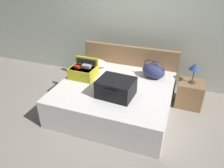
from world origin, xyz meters
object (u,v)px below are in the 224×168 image
at_px(pillow_near_headboard, 96,63).
at_px(table_lamp, 195,67).
at_px(bed, 115,98).
at_px(hard_case_medium, 83,71).
at_px(nightstand, 189,94).
at_px(hard_case_large, 116,88).
at_px(duffel_bag, 153,71).

bearing_deg(pillow_near_headboard, table_lamp, 0.41).
bearing_deg(bed, hard_case_medium, 170.71).
bearing_deg(nightstand, table_lamp, 153.43).
bearing_deg(table_lamp, hard_case_medium, -164.81).
height_order(bed, table_lamp, table_lamp).
xyz_separation_m(bed, hard_case_medium, (-0.61, 0.10, 0.36)).
xyz_separation_m(hard_case_medium, table_lamp, (1.81, 0.49, 0.15)).
distance_m(hard_case_medium, table_lamp, 1.88).
height_order(hard_case_medium, table_lamp, table_lamp).
relative_size(bed, table_lamp, 5.12).
height_order(hard_case_large, hard_case_medium, hard_case_medium).
xyz_separation_m(hard_case_medium, pillow_near_headboard, (0.03, 0.48, -0.04)).
bearing_deg(pillow_near_headboard, hard_case_large, -50.60).
distance_m(hard_case_large, hard_case_medium, 0.82).
xyz_separation_m(bed, duffel_bag, (0.54, 0.51, 0.37)).
bearing_deg(hard_case_large, table_lamp, 42.89).
bearing_deg(hard_case_large, nightstand, 42.89).
relative_size(hard_case_large, duffel_bag, 1.16).
height_order(hard_case_large, pillow_near_headboard, hard_case_large).
distance_m(bed, hard_case_large, 0.48).
bearing_deg(nightstand, bed, -153.69).
distance_m(bed, pillow_near_headboard, 0.88).
height_order(hard_case_medium, nightstand, hard_case_medium).
bearing_deg(bed, nightstand, 26.31).
bearing_deg(pillow_near_headboard, bed, -44.97).
bearing_deg(hard_case_large, duffel_bag, 65.69).
xyz_separation_m(pillow_near_headboard, table_lamp, (1.78, 0.01, 0.19)).
bearing_deg(hard_case_large, hard_case_medium, 157.57).
bearing_deg(table_lamp, pillow_near_headboard, -179.59).
relative_size(hard_case_large, hard_case_medium, 1.26).
relative_size(bed, duffel_bag, 3.81).
height_order(bed, pillow_near_headboard, pillow_near_headboard).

